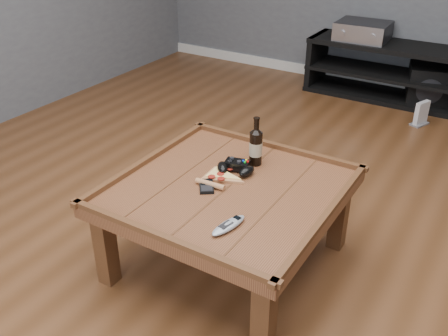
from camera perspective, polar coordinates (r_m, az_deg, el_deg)
The scene contains 12 objects.
ground at distance 2.61m, azimuth 0.45°, elevation -10.66°, with size 6.00×6.00×0.00m, color #4F2D16.
baseboard at distance 5.08m, azimuth 18.45°, elevation 9.03°, with size 5.00×0.02×0.10m, color silver.
coffee_table at distance 2.38m, azimuth 0.48°, elevation -3.39°, with size 1.03×1.03×0.48m.
media_console at distance 4.80m, azimuth 18.05°, elevation 10.44°, with size 1.40×0.45×0.50m.
beer_bottle at distance 2.50m, azimuth 3.65°, elevation 2.56°, with size 0.07×0.07×0.25m.
game_controller at distance 2.46m, azimuth 1.34°, elevation 0.08°, with size 0.20×0.16×0.06m.
pizza_slice at distance 2.41m, azimuth -0.57°, elevation -1.03°, with size 0.18×0.28×0.03m.
smartphone at distance 2.34m, azimuth -2.02°, elevation -2.10°, with size 0.12×0.13×0.02m.
remote_control at distance 2.07m, azimuth 0.52°, elevation -6.56°, with size 0.09×0.20×0.03m.
av_receiver at distance 4.77m, azimuth 15.59°, elevation 14.87°, with size 0.46×0.39×0.16m.
subwoofer at distance 4.80m, azimuth 22.29°, elevation 8.77°, with size 0.42×0.42×0.34m.
game_console at distance 4.35m, azimuth 21.61°, elevation 5.72°, with size 0.14×0.18×0.20m.
Camera 1 is at (1.04, -1.72, 1.67)m, focal length 40.00 mm.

